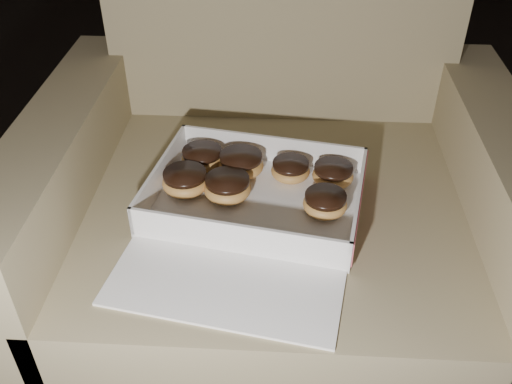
{
  "coord_description": "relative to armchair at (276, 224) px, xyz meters",
  "views": [
    {
      "loc": [
        -0.21,
        -1.07,
        1.09
      ],
      "look_at": [
        -0.26,
        -0.26,
        0.46
      ],
      "focal_mm": 40.0,
      "sensor_mm": 36.0,
      "label": 1
    }
  ],
  "objects": [
    {
      "name": "donut_b",
      "position": [
        -0.17,
        -0.07,
        0.16
      ],
      "size": [
        0.09,
        0.09,
        0.04
      ],
      "color": "#D18B49",
      "rests_on": "bakery_box"
    },
    {
      "name": "donut_e",
      "position": [
        0.11,
        -0.03,
        0.16
      ],
      "size": [
        0.08,
        0.08,
        0.04
      ],
      "color": "#D18B49",
      "rests_on": "bakery_box"
    },
    {
      "name": "bakery_box",
      "position": [
        -0.04,
        -0.13,
        0.14
      ],
      "size": [
        0.44,
        0.49,
        0.06
      ],
      "rotation": [
        0.0,
        0.0,
        -0.18
      ],
      "color": "white",
      "rests_on": "armchair"
    },
    {
      "name": "floor",
      "position": [
        0.22,
        0.16,
        -0.31
      ],
      "size": [
        4.5,
        4.5,
        0.0
      ],
      "primitive_type": "plane",
      "color": "black",
      "rests_on": "ground"
    },
    {
      "name": "crumb_a",
      "position": [
        0.07,
        -0.23,
        0.14
      ],
      "size": [
        0.01,
        0.01,
        0.0
      ],
      "primitive_type": "ellipsoid",
      "color": "black",
      "rests_on": "bakery_box"
    },
    {
      "name": "crumb_b",
      "position": [
        0.06,
        -0.12,
        0.14
      ],
      "size": [
        0.01,
        0.01,
        0.0
      ],
      "primitive_type": "ellipsoid",
      "color": "black",
      "rests_on": "bakery_box"
    },
    {
      "name": "crumb_c",
      "position": [
        0.08,
        -0.2,
        0.14
      ],
      "size": [
        0.01,
        0.01,
        0.0
      ],
      "primitive_type": "ellipsoid",
      "color": "black",
      "rests_on": "bakery_box"
    },
    {
      "name": "donut_d",
      "position": [
        0.03,
        -0.02,
        0.16
      ],
      "size": [
        0.07,
        0.07,
        0.04
      ],
      "color": "#D18B49",
      "rests_on": "bakery_box"
    },
    {
      "name": "donut_c",
      "position": [
        -0.15,
        0.0,
        0.16
      ],
      "size": [
        0.08,
        0.08,
        0.04
      ],
      "color": "#D18B49",
      "rests_on": "bakery_box"
    },
    {
      "name": "armchair",
      "position": [
        0.0,
        0.0,
        0.0
      ],
      "size": [
        0.93,
        0.78,
        0.97
      ],
      "color": "#93855E",
      "rests_on": "floor"
    },
    {
      "name": "donut_g",
      "position": [
        -0.09,
        -0.09,
        0.16
      ],
      "size": [
        0.09,
        0.09,
        0.04
      ],
      "color": "#D18B49",
      "rests_on": "bakery_box"
    },
    {
      "name": "donut_f",
      "position": [
        0.09,
        -0.12,
        0.16
      ],
      "size": [
        0.08,
        0.08,
        0.04
      ],
      "color": "#D18B49",
      "rests_on": "bakery_box"
    },
    {
      "name": "donut_a",
      "position": [
        -0.07,
        -0.01,
        0.16
      ],
      "size": [
        0.09,
        0.09,
        0.04
      ],
      "color": "#D18B49",
      "rests_on": "bakery_box"
    }
  ]
}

